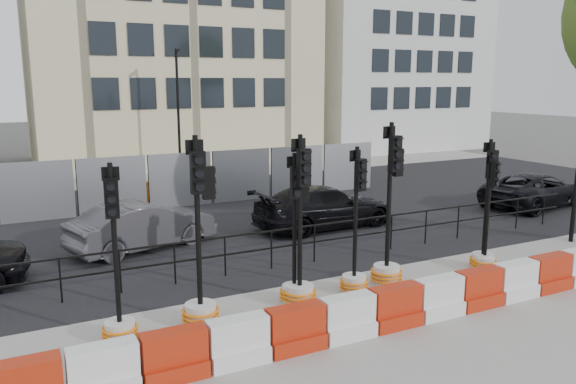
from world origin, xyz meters
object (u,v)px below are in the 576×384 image
traffic_signal_d (295,268)px  traffic_signal_h (486,247)px  car_c (324,207)px  traffic_signal_a (119,307)px

traffic_signal_d → traffic_signal_h: (5.07, -0.28, -0.15)m
traffic_signal_d → car_c: 6.20m
traffic_signal_d → car_c: (3.64, 5.02, -0.08)m
traffic_signal_a → car_c: bearing=46.5°
traffic_signal_h → car_c: traffic_signal_h is taller
traffic_signal_h → traffic_signal_a: bearing=163.9°
traffic_signal_a → traffic_signal_h: (8.66, -0.07, -0.06)m
traffic_signal_d → traffic_signal_h: bearing=7.4°
traffic_signal_a → car_c: 8.92m
traffic_signal_a → traffic_signal_h: 8.66m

